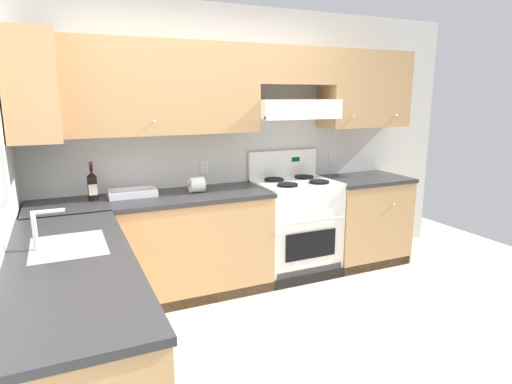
% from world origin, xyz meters
% --- Properties ---
extents(ground_plane, '(7.04, 7.04, 0.00)m').
position_xyz_m(ground_plane, '(0.00, 0.00, 0.00)').
color(ground_plane, beige).
extents(wall_back, '(4.68, 0.57, 2.55)m').
position_xyz_m(wall_back, '(0.40, 1.53, 1.48)').
color(wall_back, silver).
rests_on(wall_back, ground_plane).
extents(counter_back_run, '(3.60, 0.65, 0.91)m').
position_xyz_m(counter_back_run, '(0.11, 1.24, 0.45)').
color(counter_back_run, tan).
rests_on(counter_back_run, ground_plane).
extents(counter_left_run, '(0.63, 1.91, 1.13)m').
position_xyz_m(counter_left_run, '(-1.24, -0.00, 0.46)').
color(counter_left_run, tan).
rests_on(counter_left_run, ground_plane).
extents(stove, '(0.76, 0.62, 1.20)m').
position_xyz_m(stove, '(0.81, 1.25, 0.48)').
color(stove, white).
rests_on(stove, ground_plane).
extents(wine_bottle, '(0.08, 0.08, 0.32)m').
position_xyz_m(wine_bottle, '(-1.02, 1.33, 1.04)').
color(wine_bottle, black).
rests_on(wine_bottle, counter_back_run).
extents(bowl, '(0.39, 0.23, 0.06)m').
position_xyz_m(bowl, '(-0.71, 1.36, 0.93)').
color(bowl, silver).
rests_on(bowl, counter_back_run).
extents(paper_towel_roll, '(0.13, 0.13, 0.13)m').
position_xyz_m(paper_towel_roll, '(-0.17, 1.28, 0.98)').
color(paper_towel_roll, white).
rests_on(paper_towel_roll, counter_back_run).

